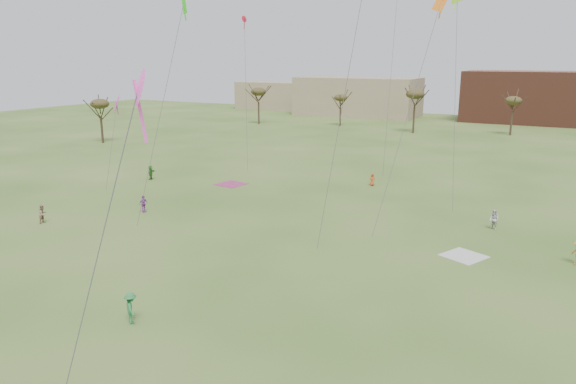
% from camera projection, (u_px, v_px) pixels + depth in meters
% --- Properties ---
extents(ground, '(260.00, 260.00, 0.00)m').
position_uv_depth(ground, '(187.00, 331.00, 30.68)').
color(ground, '#35581B').
rests_on(ground, ground).
extents(flyer_near_center, '(1.40, 1.28, 1.89)m').
position_uv_depth(flyer_near_center, '(131.00, 308.00, 31.34)').
color(flyer_near_center, '#28783D').
rests_on(flyer_near_center, ground).
extents(spectator_fore_b, '(0.80, 0.96, 1.76)m').
position_uv_depth(spectator_fore_b, '(43.00, 214.00, 50.47)').
color(spectator_fore_b, '#997661').
rests_on(spectator_fore_b, ground).
extents(spectator_mid_d, '(0.50, 1.05, 1.73)m').
position_uv_depth(spectator_mid_d, '(143.00, 204.00, 54.06)').
color(spectator_mid_d, purple).
rests_on(spectator_mid_d, ground).
extents(spectator_mid_e, '(1.15, 1.10, 1.86)m').
position_uv_depth(spectator_mid_e, '(494.00, 220.00, 48.55)').
color(spectator_mid_e, silver).
rests_on(spectator_mid_e, ground).
extents(flyer_far_a, '(1.00, 1.76, 1.81)m').
position_uv_depth(flyer_far_a, '(151.00, 173.00, 68.57)').
color(flyer_far_a, '#327125').
rests_on(flyer_far_a, ground).
extents(flyer_far_b, '(0.87, 0.82, 1.49)m').
position_uv_depth(flyer_far_b, '(372.00, 180.00, 65.32)').
color(flyer_far_b, '#C64F22').
rests_on(flyer_far_b, ground).
extents(blanket_cream, '(3.80, 3.80, 0.03)m').
position_uv_depth(blanket_cream, '(464.00, 256.00, 42.20)').
color(blanket_cream, silver).
rests_on(blanket_cream, ground).
extents(blanket_plum, '(3.62, 3.62, 0.03)m').
position_uv_depth(blanket_plum, '(231.00, 184.00, 66.19)').
color(blanket_plum, '#9F3167').
rests_on(blanket_plum, ground).
extents(tree_line, '(117.44, 49.32, 8.91)m').
position_uv_depth(tree_line, '(451.00, 103.00, 97.75)').
color(tree_line, '#3A2B1E').
rests_on(tree_line, ground).
extents(building_tan, '(32.00, 14.00, 10.00)m').
position_uv_depth(building_tan, '(357.00, 97.00, 143.75)').
color(building_tan, '#937F60').
rests_on(building_tan, ground).
extents(building_brick, '(26.00, 16.00, 12.00)m').
position_uv_depth(building_brick, '(522.00, 97.00, 129.23)').
color(building_brick, brown).
rests_on(building_brick, ground).
extents(building_tan_west, '(20.00, 12.00, 8.00)m').
position_uv_depth(building_tan_west, '(273.00, 95.00, 163.87)').
color(building_tan_west, '#937F60').
rests_on(building_tan_west, ground).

